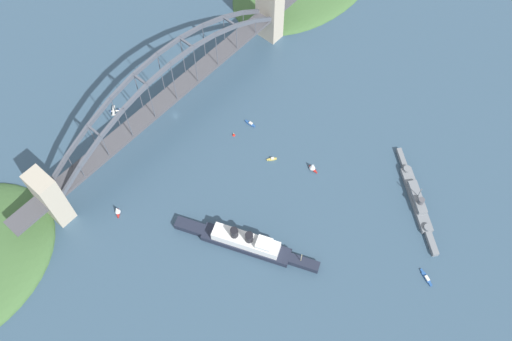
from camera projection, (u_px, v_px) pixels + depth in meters
name	position (u px, v px, depth m)	size (l,w,h in m)	color
ground_plane	(175.00, 115.00, 413.10)	(1400.00, 1400.00, 0.00)	#334C60
harbor_arch_bridge	(171.00, 94.00, 390.85)	(275.88, 19.25, 63.19)	#ADA38E
ocean_liner	(246.00, 242.00, 355.38)	(43.28, 93.29, 19.51)	#1E2333
naval_cruiser	(417.00, 200.00, 374.26)	(54.83, 65.60, 16.63)	slate
seaplane_taxiing_near_bridge	(115.00, 112.00, 412.37)	(8.33, 8.39, 4.85)	#B7B7B2
small_boat_0	(313.00, 166.00, 386.51)	(4.74, 7.69, 7.48)	#B2231E
small_boat_1	(272.00, 159.00, 392.77)	(6.13, 5.31, 2.33)	gold
small_boat_2	(426.00, 278.00, 348.74)	(6.38, 11.73, 2.00)	#234C8C
small_boat_4	(250.00, 124.00, 408.29)	(2.53, 8.89, 2.18)	#234C8C
small_boat_5	(117.00, 210.00, 369.41)	(5.70, 6.25, 7.57)	#B2231E
channel_marker_buoy	(234.00, 134.00, 403.03)	(2.20, 2.20, 2.75)	red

